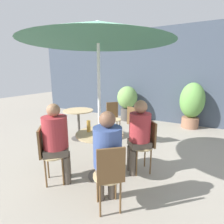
{
  "coord_description": "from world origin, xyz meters",
  "views": [
    {
      "loc": [
        1.25,
        -2.16,
        1.66
      ],
      "look_at": [
        -0.1,
        0.38,
        0.98
      ],
      "focal_mm": 28.0,
      "sensor_mm": 36.0,
      "label": 1
    }
  ],
  "objects": [
    {
      "name": "cafe_table_near",
      "position": [
        -0.1,
        -0.02,
        0.55
      ],
      "size": [
        0.73,
        0.73,
        0.73
      ],
      "color": "#514C47",
      "rests_on": "ground_plane"
    },
    {
      "name": "bistro_chair_1",
      "position": [
        0.4,
        -0.61,
        0.53
      ],
      "size": [
        0.42,
        0.42,
        0.87
      ],
      "rotation": [
        0.0,
        0.0,
        -2.44
      ],
      "color": "tan",
      "rests_on": "ground_plane"
    },
    {
      "name": "seated_person_1",
      "position": [
        0.31,
        -0.51,
        0.73
      ],
      "size": [
        0.42,
        0.43,
        1.22
      ],
      "rotation": [
        0.0,
        0.0,
        3.84
      ],
      "color": "brown",
      "rests_on": "ground_plane"
    },
    {
      "name": "beer_glass_3",
      "position": [
        0.09,
        -0.04,
        0.83
      ],
      "size": [
        0.06,
        0.06,
        0.2
      ],
      "color": "silver",
      "rests_on": "cafe_table_near"
    },
    {
      "name": "seated_person_0",
      "position": [
        -0.58,
        -0.43,
        0.72
      ],
      "size": [
        0.46,
        0.45,
        1.22
      ],
      "rotation": [
        0.0,
        0.0,
        2.27
      ],
      "color": "brown",
      "rests_on": "ground_plane"
    },
    {
      "name": "ground_plane",
      "position": [
        0.0,
        0.0,
        0.0
      ],
      "size": [
        20.0,
        20.0,
        0.0
      ],
      "primitive_type": "plane",
      "color": "gray"
    },
    {
      "name": "potted_plant_0",
      "position": [
        -1.05,
        3.27,
        0.69
      ],
      "size": [
        0.68,
        0.68,
        1.17
      ],
      "color": "#47423D",
      "rests_on": "ground_plane"
    },
    {
      "name": "bistro_chair_3",
      "position": [
        -0.1,
        1.51,
        0.53
      ],
      "size": [
        0.38,
        0.4,
        0.87
      ],
      "rotation": [
        0.0,
        0.0,
        2.88
      ],
      "color": "tan",
      "rests_on": "ground_plane"
    },
    {
      "name": "bistro_chair_4",
      "position": [
        -0.79,
        1.74,
        0.53
      ],
      "size": [
        0.42,
        0.42,
        0.87
      ],
      "rotation": [
        0.0,
        0.0,
        0.77
      ],
      "color": "tan",
      "rests_on": "ground_plane"
    },
    {
      "name": "storefront_wall",
      "position": [
        0.0,
        3.69,
        1.5
      ],
      "size": [
        10.0,
        0.06,
        3.0
      ],
      "color": "#3D4756",
      "rests_on": "ground_plane"
    },
    {
      "name": "cafe_table_far",
      "position": [
        -1.42,
        1.11,
        0.55
      ],
      "size": [
        0.73,
        0.73,
        0.73
      ],
      "color": "#514C47",
      "rests_on": "ground_plane"
    },
    {
      "name": "seated_person_2",
      "position": [
        0.39,
        0.39,
        0.73
      ],
      "size": [
        0.44,
        0.43,
        1.22
      ],
      "rotation": [
        0.0,
        0.0,
        -0.87
      ],
      "color": "brown",
      "rests_on": "ground_plane"
    },
    {
      "name": "potted_plant_1",
      "position": [
        0.95,
        3.38,
        0.74
      ],
      "size": [
        0.69,
        0.69,
        1.34
      ],
      "color": "#93664C",
      "rests_on": "ground_plane"
    },
    {
      "name": "bistro_chair_0",
      "position": [
        -0.69,
        -0.52,
        0.53
      ],
      "size": [
        0.42,
        0.42,
        0.87
      ],
      "rotation": [
        0.0,
        0.0,
        -4.01
      ],
      "color": "tan",
      "rests_on": "ground_plane"
    },
    {
      "name": "beer_glass_1",
      "position": [
        -0.29,
        -0.04,
        0.82
      ],
      "size": [
        0.06,
        0.06,
        0.18
      ],
      "color": "#B28433",
      "rests_on": "cafe_table_near"
    },
    {
      "name": "bistro_chair_2",
      "position": [
        0.49,
        0.48,
        0.53
      ],
      "size": [
        0.42,
        0.42,
        0.87
      ],
      "rotation": [
        0.0,
        0.0,
        -0.87
      ],
      "color": "tan",
      "rests_on": "ground_plane"
    },
    {
      "name": "umbrella",
      "position": [
        -0.1,
        -0.02,
        2.16
      ],
      "size": [
        2.04,
        2.04,
        2.31
      ],
      "color": "silver",
      "rests_on": "ground_plane"
    },
    {
      "name": "beer_glass_0",
      "position": [
        -0.08,
        0.17,
        0.81
      ],
      "size": [
        0.06,
        0.06,
        0.15
      ],
      "color": "silver",
      "rests_on": "cafe_table_near"
    },
    {
      "name": "beer_glass_2",
      "position": [
        -0.03,
        -0.2,
        0.83
      ],
      "size": [
        0.06,
        0.06,
        0.19
      ],
      "color": "#DBC65B",
      "rests_on": "cafe_table_near"
    }
  ]
}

